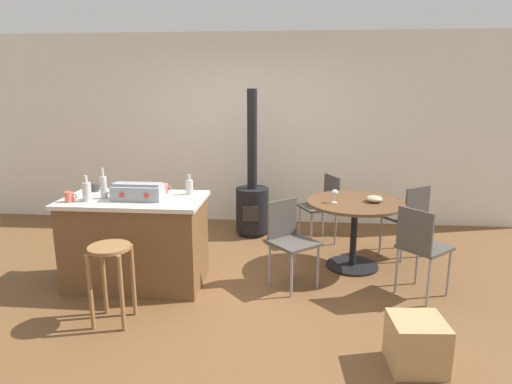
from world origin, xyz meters
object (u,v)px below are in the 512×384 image
dining_table (355,217)px  bottle_2 (103,187)px  wine_glass (335,193)px  serving_bowl (374,199)px  folding_chair_far (421,244)px  folding_chair_near (290,237)px  cup_1 (165,188)px  cup_3 (95,188)px  cup_2 (69,197)px  wooden_stool (111,266)px  kitchen_island (136,241)px  toolbox (138,192)px  bottle_0 (87,191)px  bottle_1 (189,187)px  folding_chair_left (408,215)px  folding_chair_right (323,203)px  cup_0 (115,188)px  wood_stove (252,200)px  cardboard_box (416,343)px

dining_table → bottle_2: bearing=-164.8°
wine_glass → serving_bowl: bearing=8.6°
folding_chair_far → wine_glass: wine_glass is taller
folding_chair_near → cup_1: bearing=176.0°
cup_3 → cup_2: bearing=-96.4°
cup_3 → dining_table: bearing=8.5°
wooden_stool → cup_1: bearing=78.9°
kitchen_island → cup_1: bearing=40.2°
toolbox → bottle_0: size_ratio=1.91×
folding_chair_far → cup_3: size_ratio=7.66×
bottle_1 → folding_chair_left: bearing=18.5°
wooden_stool → folding_chair_near: size_ratio=0.80×
folding_chair_far → bottle_2: (-3.03, 0.00, 0.49)m
folding_chair_right → cup_0: (-2.19, -1.25, 0.44)m
folding_chair_left → wood_stove: (-1.88, 0.66, -0.04)m
folding_chair_left → cup_1: size_ratio=7.97×
cup_2 → folding_chair_right: bearing=33.6°
bottle_2 → cup_2: bearing=-148.8°
toolbox → cup_3: toolbox is taller
folding_chair_right → bottle_0: (-2.32, -1.59, 0.48)m
wood_stove → cup_0: wood_stove is taller
serving_bowl → bottle_0: bearing=-164.5°
folding_chair_near → cardboard_box: 1.63m
bottle_2 → folding_chair_right: bearing=33.9°
cup_0 → cup_3: 0.24m
dining_table → wine_glass: size_ratio=7.28×
dining_table → cup_2: 2.92m
kitchen_island → wood_stove: bearing=58.6°
bottle_0 → bottle_1: (0.90, 0.35, -0.02)m
wooden_stool → bottle_1: size_ratio=3.38×
cardboard_box → wooden_stool: bearing=170.2°
dining_table → cup_3: (-2.72, -0.41, 0.36)m
kitchen_island → folding_chair_left: kitchen_island is taller
bottle_0 → folding_chair_right: bearing=34.5°
bottle_2 → cup_0: bearing=85.2°
folding_chair_right → cup_2: (-2.47, -1.64, 0.44)m
folding_chair_right → bottle_2: 2.70m
wood_stove → bottle_1: (-0.49, -1.45, 0.50)m
folding_chair_near → folding_chair_left: size_ratio=0.99×
toolbox → bottle_2: size_ratio=1.57×
serving_bowl → wine_glass: bearing=-171.4°
cup_0 → cardboard_box: cup_0 is taller
wood_stove → bottle_0: (-1.40, -1.80, 0.52)m
bottle_0 → cup_3: bearing=105.0°
folding_chair_near → cardboard_box: size_ratio=2.29×
dining_table → serving_bowl: bearing=-3.1°
wooden_stool → cup_3: cup_3 is taller
kitchen_island → folding_chair_far: kitchen_island is taller
folding_chair_right → bottle_1: size_ratio=4.27×
dining_table → cup_1: size_ratio=9.61×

